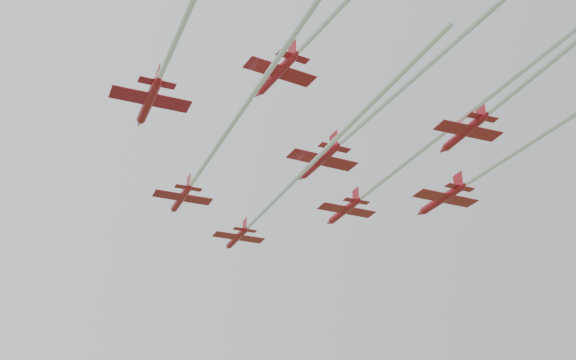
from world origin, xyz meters
name	(u,v)px	position (x,y,z in m)	size (l,w,h in m)	color
jet_lead	(280,195)	(5.12, -1.46, 55.69)	(8.32, 65.52, 2.47)	red
jet_row2_left	(211,155)	(-7.78, -8.30, 55.76)	(8.41, 56.43, 2.49)	red
jet_row2_right	(412,157)	(16.27, -17.78, 56.53)	(8.82, 69.05, 2.62)	red
jet_row3_left	(173,47)	(-17.93, -23.72, 59.03)	(9.56, 52.69, 2.83)	red
jet_row3_mid	(375,112)	(6.59, -24.32, 57.25)	(9.39, 58.72, 2.82)	red
jet_row3_right	(503,160)	(27.20, -22.47, 56.46)	(9.70, 58.23, 2.89)	red
jet_row4_right	(539,72)	(16.23, -40.39, 55.85)	(8.58, 54.59, 2.48)	red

